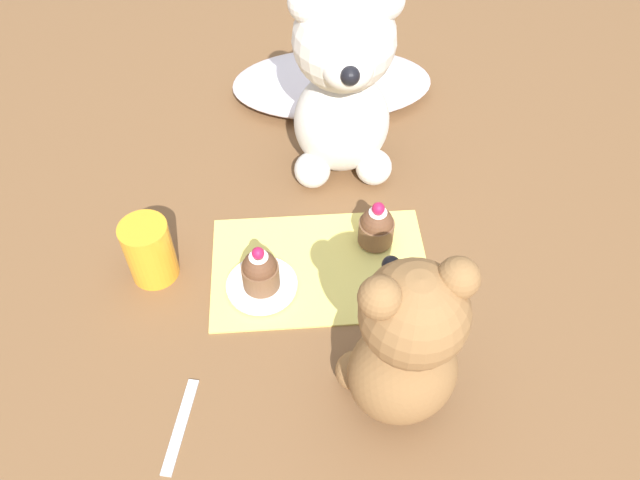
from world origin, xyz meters
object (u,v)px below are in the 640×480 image
Objects in this scene: juice_glass at (149,251)px; cupcake_near_tan_bear at (260,271)px; teddy_bear_cream at (343,85)px; teddy_bear_tan at (406,346)px; teaspoon at (180,425)px; saucer_plate at (262,285)px; cupcake_near_cream_bear at (377,226)px.

cupcake_near_tan_bear is at bearing -14.95° from juice_glass.
teddy_bear_cream is 1.23× the size of teddy_bear_tan.
juice_glass reaches higher than teaspoon.
saucer_plate is at bearing -15.14° from teaspoon.
teddy_bear_cream is at bearing 36.16° from juice_glass.
saucer_plate is (-0.12, -0.22, -0.13)m from teddy_bear_cream.
teddy_bear_cream is 4.15× the size of cupcake_near_tan_bear.
teddy_bear_cream is 0.47m from teaspoon.
juice_glass is (-0.14, 0.04, 0.04)m from saucer_plate.
teaspoon is at bearing -117.03° from saucer_plate.
cupcake_near_cream_bear reaches higher than saucer_plate.
juice_glass is at bearing 165.05° from cupcake_near_tan_bear.
teaspoon is at bearing -77.55° from juice_glass.
juice_glass reaches higher than cupcake_near_cream_bear.
saucer_plate is at bearing -156.38° from cupcake_near_cream_bear.
cupcake_near_tan_bear is at bearing -156.38° from cupcake_near_cream_bear.
cupcake_near_cream_bear is 0.77× the size of saucer_plate.
saucer_plate is at bearing -59.89° from teddy_bear_tan.
teddy_bear_tan reaches higher than juice_glass.
cupcake_near_cream_bear is 1.01× the size of cupcake_near_tan_bear.
cupcake_near_tan_bear is at bearing -59.89° from teddy_bear_tan.
saucer_plate is at bearing 90.00° from cupcake_near_tan_bear.
cupcake_near_tan_bear is 0.63× the size of teaspoon.
teddy_bear_cream is 3.17× the size of saucer_plate.
teddy_bear_tan is 0.24m from saucer_plate.
cupcake_near_cream_bear reaches higher than teaspoon.
saucer_plate is (-0.15, -0.07, -0.02)m from cupcake_near_cream_bear.
cupcake_near_tan_bear reaches higher than saucer_plate.
juice_glass is at bearing -143.62° from teddy_bear_cream.
teddy_bear_tan is 0.24m from cupcake_near_cream_bear.
teddy_bear_cream reaches higher than cupcake_near_tan_bear.
cupcake_near_cream_bear is at bearing 5.93° from juice_glass.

